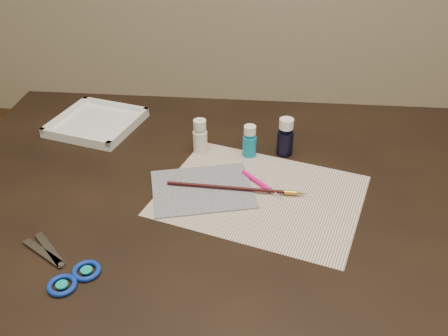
# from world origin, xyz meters

# --- Properties ---
(table) EXTENTS (1.30, 0.90, 0.75)m
(table) POSITION_xyz_m (0.00, 0.00, 0.38)
(table) COLOR black
(table) RESTS_ON ground
(paper) EXTENTS (0.50, 0.43, 0.00)m
(paper) POSITION_xyz_m (0.08, -0.03, 0.75)
(paper) COLOR silver
(paper) RESTS_ON table
(canvas) EXTENTS (0.26, 0.23, 0.00)m
(canvas) POSITION_xyz_m (-0.05, -0.02, 0.75)
(canvas) COLOR black
(canvas) RESTS_ON paper
(paint_bottle_white) EXTENTS (0.04, 0.04, 0.09)m
(paint_bottle_white) POSITION_xyz_m (-0.07, 0.15, 0.79)
(paint_bottle_white) COLOR silver
(paint_bottle_white) RESTS_ON table
(paint_bottle_cyan) EXTENTS (0.04, 0.04, 0.08)m
(paint_bottle_cyan) POSITION_xyz_m (0.05, 0.14, 0.79)
(paint_bottle_cyan) COLOR #0F85AD
(paint_bottle_cyan) RESTS_ON table
(paint_bottle_navy) EXTENTS (0.05, 0.05, 0.10)m
(paint_bottle_navy) POSITION_xyz_m (0.14, 0.15, 0.80)
(paint_bottle_navy) COLOR black
(paint_bottle_navy) RESTS_ON table
(paintbrush) EXTENTS (0.31, 0.02, 0.01)m
(paintbrush) POSITION_xyz_m (0.03, -0.02, 0.76)
(paintbrush) COLOR black
(paintbrush) RESTS_ON canvas
(craft_knife) EXTENTS (0.10, 0.10, 0.01)m
(craft_knife) POSITION_xyz_m (0.09, 0.00, 0.76)
(craft_knife) COLOR #FF0B8C
(craft_knife) RESTS_ON paper
(scissors) EXTENTS (0.23, 0.19, 0.01)m
(scissors) POSITION_xyz_m (-0.29, -0.27, 0.76)
(scissors) COLOR silver
(scissors) RESTS_ON table
(palette_tray) EXTENTS (0.26, 0.26, 0.03)m
(palette_tray) POSITION_xyz_m (-0.37, 0.25, 0.76)
(palette_tray) COLOR white
(palette_tray) RESTS_ON table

